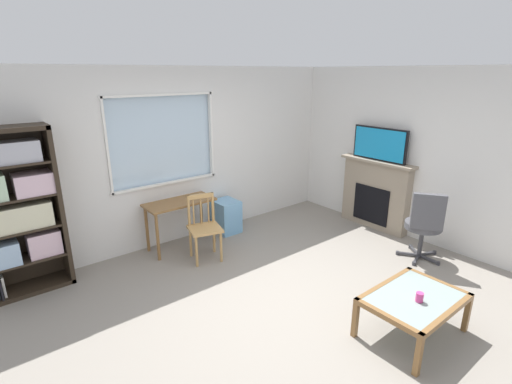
{
  "coord_description": "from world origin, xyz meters",
  "views": [
    {
      "loc": [
        -2.57,
        -2.67,
        2.48
      ],
      "look_at": [
        0.31,
        0.9,
        1.01
      ],
      "focal_mm": 26.38,
      "sensor_mm": 36.0,
      "label": 1
    }
  ],
  "objects": [
    {
      "name": "office_chair",
      "position": [
        2.12,
        -0.45,
        0.55
      ],
      "size": [
        0.62,
        0.57,
        1.0
      ],
      "color": "#4C4C51",
      "rests_on": "ground"
    },
    {
      "name": "sippy_cup",
      "position": [
        0.55,
        -1.25,
        0.47
      ],
      "size": [
        0.07,
        0.07,
        0.09
      ],
      "primitive_type": "cylinder",
      "color": "#DB3D84",
      "rests_on": "coffee_table"
    },
    {
      "name": "bookshelf",
      "position": [
        -2.2,
        2.09,
        1.01
      ],
      "size": [
        0.9,
        0.38,
        1.93
      ],
      "color": "#2D2319",
      "rests_on": "ground"
    },
    {
      "name": "tv",
      "position": [
        2.62,
        0.68,
        1.4
      ],
      "size": [
        0.06,
        0.93,
        0.52
      ],
      "color": "black",
      "rests_on": "fireplace"
    },
    {
      "name": "wall_back_with_window",
      "position": [
        0.04,
        2.33,
        1.25
      ],
      "size": [
        5.47,
        0.15,
        2.57
      ],
      "color": "silver",
      "rests_on": "ground"
    },
    {
      "name": "desk_under_window",
      "position": [
        -0.24,
        1.98,
        0.6
      ],
      "size": [
        1.0,
        0.45,
        0.71
      ],
      "color": "brown",
      "rests_on": "ground"
    },
    {
      "name": "coffee_table",
      "position": [
        0.59,
        -1.18,
        0.36
      ],
      "size": [
        0.98,
        0.7,
        0.42
      ],
      "color": "#8C9E99",
      "rests_on": "ground"
    },
    {
      "name": "fireplace",
      "position": [
        2.64,
        0.68,
        0.57
      ],
      "size": [
        0.26,
        1.26,
        1.14
      ],
      "color": "gray",
      "rests_on": "ground"
    },
    {
      "name": "ground",
      "position": [
        0.0,
        0.0,
        -0.01
      ],
      "size": [
        6.47,
        5.66,
        0.02
      ],
      "primitive_type": "cube",
      "color": "gray"
    },
    {
      "name": "wooden_chair",
      "position": [
        -0.15,
        1.46,
        0.46
      ],
      "size": [
        0.51,
        0.5,
        0.9
      ],
      "color": "tan",
      "rests_on": "ground"
    },
    {
      "name": "plastic_drawer_unit",
      "position": [
        0.6,
        2.03,
        0.26
      ],
      "size": [
        0.35,
        0.4,
        0.53
      ],
      "primitive_type": "cube",
      "color": "#72ADDB",
      "rests_on": "ground"
    },
    {
      "name": "wall_right",
      "position": [
        2.8,
        0.0,
        1.28
      ],
      "size": [
        0.12,
        4.86,
        2.57
      ],
      "primitive_type": "cube",
      "color": "silver",
      "rests_on": "ground"
    }
  ]
}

